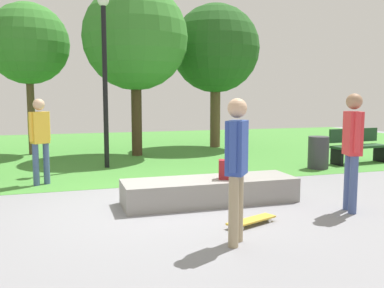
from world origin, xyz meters
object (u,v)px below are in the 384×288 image
(trash_bin, at_px, (318,153))
(backpack_on_ledge, at_px, (227,169))
(skater_watching, at_px, (237,160))
(tree_leaning_ash, at_px, (135,38))
(concrete_ledge, at_px, (210,191))
(skateboard_by_ledge, at_px, (252,220))
(park_bench_by_oak, at_px, (357,145))
(pedestrian_with_backpack, at_px, (39,133))
(tree_tall_oak, at_px, (216,49))
(lamp_post, at_px, (105,64))
(skater_performing_trick, at_px, (352,143))
(tree_slender_maple, at_px, (28,44))

(trash_bin, bearing_deg, backpack_on_ledge, -144.45)
(skater_watching, height_order, tree_leaning_ash, tree_leaning_ash)
(concrete_ledge, distance_m, skateboard_by_ledge, 1.33)
(park_bench_by_oak, bearing_deg, skater_watching, -139.54)
(park_bench_by_oak, height_order, tree_leaning_ash, tree_leaning_ash)
(concrete_ledge, height_order, park_bench_by_oak, park_bench_by_oak)
(park_bench_by_oak, distance_m, pedestrian_with_backpack, 7.89)
(skateboard_by_ledge, height_order, tree_leaning_ash, tree_leaning_ash)
(tree_tall_oak, bearing_deg, park_bench_by_oak, -61.70)
(park_bench_by_oak, xyz_separation_m, tree_tall_oak, (-2.38, 4.42, 2.88))
(lamp_post, bearing_deg, tree_leaning_ash, 60.53)
(tree_tall_oak, bearing_deg, tree_leaning_ash, -156.64)
(concrete_ledge, xyz_separation_m, skater_performing_trick, (1.87, -1.14, 0.86))
(park_bench_by_oak, bearing_deg, lamp_post, 169.05)
(tree_leaning_ash, distance_m, tree_tall_oak, 3.22)
(park_bench_by_oak, relative_size, tree_leaning_ash, 0.33)
(lamp_post, distance_m, pedestrian_with_backpack, 2.67)
(tree_slender_maple, xyz_separation_m, lamp_post, (1.94, -3.07, -0.76))
(park_bench_by_oak, bearing_deg, tree_tall_oak, 118.30)
(skater_performing_trick, bearing_deg, tree_slender_maple, 122.01)
(backpack_on_ledge, height_order, skater_watching, skater_watching)
(lamp_post, bearing_deg, skateboard_by_ledge, -74.67)
(pedestrian_with_backpack, bearing_deg, concrete_ledge, -39.97)
(concrete_ledge, distance_m, skater_watching, 2.12)
(skateboard_by_ledge, distance_m, lamp_post, 6.01)
(concrete_ledge, distance_m, park_bench_by_oak, 5.79)
(skateboard_by_ledge, xyz_separation_m, trash_bin, (3.48, 3.61, 0.33))
(tree_leaning_ash, xyz_separation_m, trash_bin, (3.85, -3.57, -3.05))
(backpack_on_ledge, xyz_separation_m, skater_performing_trick, (1.61, -1.04, 0.50))
(tree_leaning_ash, bearing_deg, pedestrian_with_backpack, -125.44)
(backpack_on_ledge, bearing_deg, skater_watching, -88.56)
(park_bench_by_oak, relative_size, tree_tall_oak, 0.34)
(backpack_on_ledge, height_order, skater_performing_trick, skater_performing_trick)
(skater_performing_trick, distance_m, park_bench_by_oak, 5.07)
(concrete_ledge, xyz_separation_m, tree_leaning_ash, (-0.23, 5.87, 3.24))
(skater_watching, bearing_deg, skater_performing_trick, 19.43)
(pedestrian_with_backpack, bearing_deg, tree_leaning_ash, 54.56)
(skater_watching, distance_m, lamp_post, 6.16)
(backpack_on_ledge, distance_m, skateboard_by_ledge, 1.31)
(backpack_on_ledge, distance_m, lamp_post, 4.79)
(tree_slender_maple, height_order, pedestrian_with_backpack, tree_slender_maple)
(trash_bin, bearing_deg, park_bench_by_oak, 16.28)
(skater_performing_trick, relative_size, skateboard_by_ledge, 2.21)
(park_bench_by_oak, relative_size, tree_slender_maple, 0.36)
(backpack_on_ledge, xyz_separation_m, pedestrian_with_backpack, (-3.02, 2.42, 0.47))
(tree_slender_maple, bearing_deg, skater_watching, -72.15)
(skater_watching, xyz_separation_m, lamp_post, (-0.95, 5.89, 1.52))
(skater_performing_trick, bearing_deg, park_bench_by_oak, 50.13)
(tree_slender_maple, height_order, lamp_post, tree_slender_maple)
(concrete_ledge, bearing_deg, trash_bin, 32.37)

